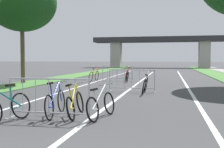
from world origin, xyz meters
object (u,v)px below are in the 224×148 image
(tree_left_maple_mid, at_px, (22,2))
(bicycle_silver_2, at_px, (145,85))
(bicycle_white_3, at_px, (101,105))
(crowd_barrier_third, at_px, (117,73))
(bicycle_blue_1, at_px, (55,102))
(crowd_barrier_second, at_px, (132,81))
(bicycle_orange_0, at_px, (94,75))
(bicycle_yellow_5, at_px, (75,104))
(crowd_barrier_nearest, at_px, (49,99))
(bicycle_teal_4, at_px, (7,107))
(bicycle_red_6, at_px, (127,76))

(tree_left_maple_mid, xyz_separation_m, bicycle_silver_2, (7.95, -3.53, -4.65))
(tree_left_maple_mid, bearing_deg, bicycle_white_3, -50.26)
(crowd_barrier_third, distance_m, bicycle_blue_1, 12.01)
(bicycle_white_3, bearing_deg, bicycle_blue_1, -169.38)
(crowd_barrier_second, xyz_separation_m, crowd_barrier_third, (-1.88, 6.21, 0.00))
(bicycle_orange_0, xyz_separation_m, bicycle_yellow_5, (2.70, -11.37, -0.04))
(crowd_barrier_second, height_order, crowd_barrier_third, same)
(crowd_barrier_nearest, height_order, bicycle_white_3, crowd_barrier_nearest)
(bicycle_blue_1, bearing_deg, crowd_barrier_second, 71.31)
(bicycle_white_3, bearing_deg, bicycle_teal_4, -145.49)
(crowd_barrier_nearest, xyz_separation_m, crowd_barrier_third, (-0.64, 12.43, 0.00))
(bicycle_blue_1, bearing_deg, bicycle_teal_4, -138.53)
(bicycle_blue_1, height_order, bicycle_red_6, bicycle_red_6)
(bicycle_red_6, bearing_deg, bicycle_teal_4, -108.50)
(tree_left_maple_mid, bearing_deg, bicycle_silver_2, -23.91)
(crowd_barrier_second, relative_size, bicycle_blue_1, 1.27)
(crowd_barrier_second, bearing_deg, bicycle_silver_2, -38.20)
(bicycle_silver_2, distance_m, bicycle_red_6, 6.46)
(bicycle_blue_1, bearing_deg, bicycle_silver_2, 63.43)
(crowd_barrier_third, bearing_deg, bicycle_blue_1, -87.00)
(crowd_barrier_second, relative_size, bicycle_red_6, 1.29)
(bicycle_orange_0, bearing_deg, tree_left_maple_mid, -139.54)
(bicycle_teal_4, height_order, bicycle_yellow_5, bicycle_teal_4)
(bicycle_silver_2, xyz_separation_m, bicycle_teal_4, (-2.76, -6.18, -0.01))
(bicycle_silver_2, bearing_deg, crowd_barrier_second, 142.26)
(crowd_barrier_second, distance_m, crowd_barrier_third, 6.49)
(bicycle_blue_1, bearing_deg, crowd_barrier_nearest, -94.77)
(tree_left_maple_mid, xyz_separation_m, bicycle_white_3, (7.29, -8.77, -4.69))
(crowd_barrier_second, bearing_deg, crowd_barrier_third, 106.82)
(bicycle_blue_1, distance_m, bicycle_silver_2, 5.59)
(tree_left_maple_mid, distance_m, bicycle_orange_0, 6.61)
(bicycle_white_3, bearing_deg, bicycle_orange_0, 117.21)
(tree_left_maple_mid, distance_m, bicycle_silver_2, 9.87)
(tree_left_maple_mid, relative_size, bicycle_teal_4, 4.22)
(bicycle_white_3, bearing_deg, crowd_barrier_second, 100.61)
(bicycle_orange_0, relative_size, bicycle_blue_1, 1.04)
(bicycle_yellow_5, bearing_deg, crowd_barrier_second, 76.98)
(bicycle_orange_0, height_order, bicycle_white_3, bicycle_orange_0)
(crowd_barrier_nearest, xyz_separation_m, bicycle_orange_0, (-2.17, 11.85, -0.13))
(bicycle_silver_2, distance_m, bicycle_teal_4, 6.77)
(tree_left_maple_mid, xyz_separation_m, crowd_barrier_third, (5.40, 3.22, -4.53))
(bicycle_red_6, bearing_deg, tree_left_maple_mid, -170.49)
(bicycle_teal_4, xyz_separation_m, bicycle_yellow_5, (1.39, 0.97, -0.03))
(bicycle_white_3, bearing_deg, bicycle_silver_2, 93.35)
(bicycle_silver_2, bearing_deg, crowd_barrier_nearest, -108.07)
(bicycle_orange_0, bearing_deg, bicycle_yellow_5, -70.40)
(bicycle_white_3, distance_m, bicycle_yellow_5, 0.71)
(bicycle_white_3, bearing_deg, bicycle_red_6, 106.11)
(bicycle_teal_4, relative_size, bicycle_yellow_5, 0.98)
(tree_left_maple_mid, relative_size, crowd_barrier_third, 3.18)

